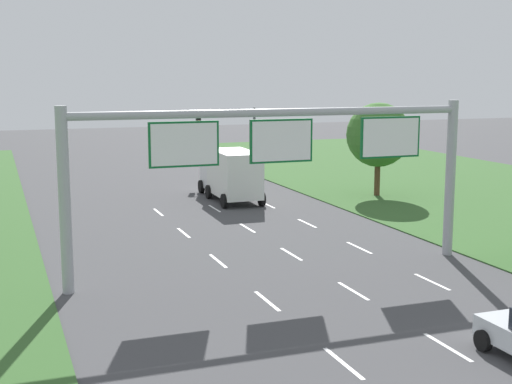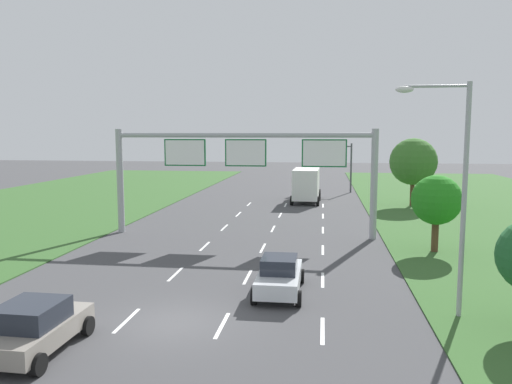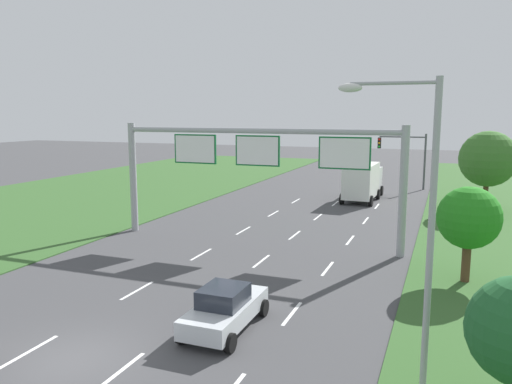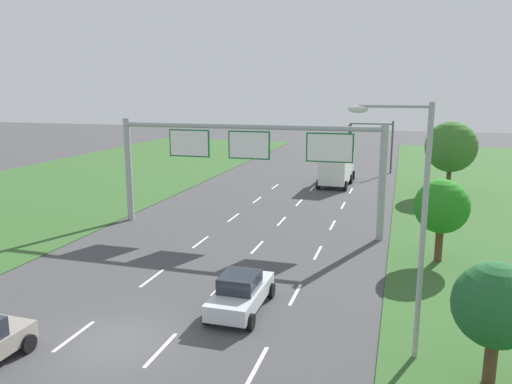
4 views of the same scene
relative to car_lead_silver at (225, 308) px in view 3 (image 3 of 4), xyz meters
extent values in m
plane|color=#424244|center=(-3.44, -3.80, -0.78)|extent=(200.00, 200.00, 0.00)
cube|color=white|center=(-5.19, -3.80, -0.77)|extent=(0.14, 2.40, 0.01)
cube|color=white|center=(-5.19, 2.20, -0.77)|extent=(0.14, 2.40, 0.01)
cube|color=white|center=(-5.19, 8.20, -0.77)|extent=(0.14, 2.40, 0.01)
cube|color=white|center=(-5.19, 14.20, -0.77)|extent=(0.14, 2.40, 0.01)
cube|color=white|center=(-5.19, 20.20, -0.77)|extent=(0.14, 2.40, 0.01)
cube|color=white|center=(-5.19, 26.20, -0.77)|extent=(0.14, 2.40, 0.01)
cube|color=white|center=(-1.69, -3.80, -0.77)|extent=(0.14, 2.40, 0.01)
cube|color=white|center=(-1.69, 2.20, -0.77)|extent=(0.14, 2.40, 0.01)
cube|color=white|center=(-1.69, 8.20, -0.77)|extent=(0.14, 2.40, 0.01)
cube|color=white|center=(-1.69, 14.20, -0.77)|extent=(0.14, 2.40, 0.01)
cube|color=white|center=(-1.69, 20.20, -0.77)|extent=(0.14, 2.40, 0.01)
cube|color=white|center=(-1.69, 26.20, -0.77)|extent=(0.14, 2.40, 0.01)
cube|color=white|center=(1.81, 2.20, -0.77)|extent=(0.14, 2.40, 0.01)
cube|color=white|center=(1.81, 8.20, -0.77)|extent=(0.14, 2.40, 0.01)
cube|color=white|center=(1.81, 14.20, -0.77)|extent=(0.14, 2.40, 0.01)
cube|color=white|center=(1.81, 20.20, -0.77)|extent=(0.14, 2.40, 0.01)
cube|color=white|center=(1.81, 26.20, -0.77)|extent=(0.14, 2.40, 0.01)
cube|color=silver|center=(0.00, 0.03, -0.13)|extent=(1.73, 4.23, 0.65)
cube|color=#232833|center=(0.00, -0.11, 0.51)|extent=(1.45, 1.71, 0.63)
cylinder|color=black|center=(-0.88, 1.59, -0.46)|extent=(0.22, 0.64, 0.64)
cylinder|color=black|center=(0.87, 1.60, -0.46)|extent=(0.22, 0.64, 0.64)
cylinder|color=black|center=(-0.87, -1.53, -0.46)|extent=(0.22, 0.64, 0.64)
cylinder|color=black|center=(0.88, -1.52, -0.46)|extent=(0.22, 0.64, 0.64)
cube|color=silver|center=(0.27, 31.54, 0.77)|extent=(2.26, 2.16, 2.20)
cube|color=silver|center=(0.17, 27.88, 1.10)|extent=(2.50, 4.99, 2.85)
cylinder|color=black|center=(-0.84, 32.07, -0.33)|extent=(0.31, 0.91, 0.90)
cylinder|color=black|center=(1.41, 32.01, -0.33)|extent=(0.31, 0.91, 0.90)
cylinder|color=black|center=(-0.99, 29.78, -0.33)|extent=(0.31, 0.91, 0.90)
cylinder|color=black|center=(1.43, 29.71, -0.33)|extent=(0.31, 0.91, 0.90)
cylinder|color=black|center=(-1.09, 26.06, -0.33)|extent=(0.31, 0.91, 0.90)
cylinder|color=black|center=(1.32, 25.99, -0.33)|extent=(0.31, 0.91, 0.90)
cylinder|color=#9EA0A5|center=(-11.84, 11.69, 2.72)|extent=(0.44, 0.44, 7.00)
cylinder|color=#9EA0A5|center=(4.96, 11.69, 2.72)|extent=(0.44, 0.44, 7.00)
cylinder|color=#9EA0A5|center=(-3.44, 11.69, 5.82)|extent=(16.80, 0.32, 0.32)
cube|color=#0C5B28|center=(-7.29, 11.69, 4.68)|extent=(2.78, 0.12, 1.77)
cube|color=white|center=(-7.29, 11.63, 4.68)|extent=(2.62, 0.01, 1.61)
cube|color=#0C5B28|center=(-3.24, 11.69, 4.68)|extent=(2.70, 0.12, 1.77)
cube|color=white|center=(-3.24, 11.63, 4.68)|extent=(2.54, 0.01, 1.61)
cube|color=#0C5B28|center=(1.81, 11.69, 4.68)|extent=(2.84, 0.12, 1.77)
cube|color=white|center=(1.81, 11.63, 4.68)|extent=(2.68, 0.01, 1.61)
cylinder|color=#47494F|center=(4.93, 37.16, 2.02)|extent=(0.20, 0.20, 5.60)
cylinder|color=#47494F|center=(2.68, 37.16, 4.47)|extent=(4.50, 0.14, 0.14)
cube|color=black|center=(0.43, 37.16, 3.82)|extent=(0.32, 0.36, 1.10)
sphere|color=red|center=(0.43, 36.96, 4.19)|extent=(0.22, 0.22, 0.22)
sphere|color=orange|center=(0.43, 36.96, 3.82)|extent=(0.22, 0.22, 0.22)
sphere|color=green|center=(0.43, 36.96, 3.45)|extent=(0.22, 0.22, 0.22)
cylinder|color=#9EA0A5|center=(6.76, -1.87, 3.47)|extent=(0.18, 0.18, 8.50)
cylinder|color=#9EA0A5|center=(5.66, -1.87, 7.57)|extent=(2.20, 0.10, 0.10)
ellipsoid|color=silver|center=(4.56, -1.87, 7.47)|extent=(0.64, 0.32, 0.24)
cylinder|color=#513823|center=(8.08, 8.44, 0.20)|extent=(0.39, 0.39, 1.96)
sphere|color=#227E1C|center=(8.08, 8.44, 2.23)|extent=(2.79, 2.79, 2.79)
cylinder|color=#513823|center=(9.94, 26.76, 0.49)|extent=(0.39, 0.39, 2.54)
sphere|color=#376C29|center=(9.94, 26.76, 3.37)|extent=(4.29, 4.29, 4.29)
camera|label=1|loc=(-14.15, -14.93, 7.32)|focal=50.00mm
camera|label=2|loc=(1.73, -20.33, 5.92)|focal=35.00mm
camera|label=3|loc=(7.05, -15.23, 6.80)|focal=35.00mm
camera|label=4|loc=(5.95, -18.07, 8.08)|focal=35.00mm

